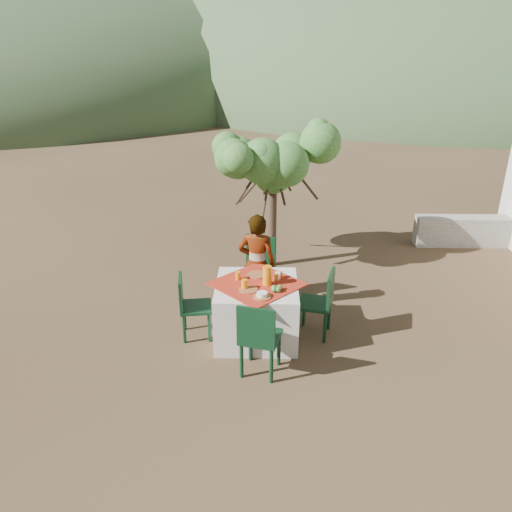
{
  "coord_description": "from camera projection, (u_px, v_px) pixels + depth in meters",
  "views": [
    {
      "loc": [
        -0.5,
        -5.39,
        3.54
      ],
      "look_at": [
        -0.62,
        0.56,
        0.96
      ],
      "focal_mm": 35.0,
      "sensor_mm": 36.0,
      "label": 1
    }
  ],
  "objects": [
    {
      "name": "glass_near",
      "position": [
        244.0,
        284.0,
        6.04
      ],
      "size": [
        0.08,
        0.08,
        0.12
      ],
      "primitive_type": "cylinder",
      "color": "orange",
      "rests_on": "table"
    },
    {
      "name": "white_bowl",
      "position": [
        262.0,
        294.0,
        5.86
      ],
      "size": [
        0.13,
        0.13,
        0.05
      ],
      "primitive_type": "cylinder",
      "color": "white",
      "rests_on": "bowl_plate"
    },
    {
      "name": "table",
      "position": [
        257.0,
        310.0,
        6.35
      ],
      "size": [
        1.3,
        1.3,
        0.76
      ],
      "color": "white",
      "rests_on": "ground"
    },
    {
      "name": "napkin_holder",
      "position": [
        278.0,
        275.0,
        6.31
      ],
      "size": [
        0.08,
        0.05,
        0.09
      ],
      "primitive_type": "cube",
      "rotation": [
        0.0,
        0.0,
        -0.14
      ],
      "color": "white",
      "rests_on": "table"
    },
    {
      "name": "hill_near_right",
      "position": [
        426.0,
        90.0,
        39.14
      ],
      "size": [
        48.0,
        48.0,
        20.0
      ],
      "primitive_type": "ellipsoid",
      "color": "#344B2A",
      "rests_on": "ground"
    },
    {
      "name": "person",
      "position": [
        257.0,
        264.0,
        6.83
      ],
      "size": [
        0.57,
        0.42,
        1.44
      ],
      "primitive_type": "imported",
      "rotation": [
        0.0,
        0.0,
        2.98
      ],
      "color": "#8C6651",
      "rests_on": "ground"
    },
    {
      "name": "stone_wall",
      "position": [
        486.0,
        231.0,
        9.28
      ],
      "size": [
        2.6,
        0.35,
        0.55
      ],
      "primitive_type": "cube",
      "color": "gray",
      "rests_on": "ground"
    },
    {
      "name": "chair_far",
      "position": [
        258.0,
        267.0,
        7.18
      ],
      "size": [
        0.58,
        0.58,
        0.98
      ],
      "rotation": [
        0.0,
        0.0,
        -0.36
      ],
      "color": "black",
      "rests_on": "ground"
    },
    {
      "name": "jar_left",
      "position": [
        276.0,
        278.0,
        6.25
      ],
      "size": [
        0.06,
        0.06,
        0.09
      ],
      "primitive_type": "cylinder",
      "color": "orange",
      "rests_on": "table"
    },
    {
      "name": "plate_far",
      "position": [
        257.0,
        275.0,
        6.41
      ],
      "size": [
        0.25,
        0.25,
        0.01
      ],
      "primitive_type": "cylinder",
      "color": "brown",
      "rests_on": "table"
    },
    {
      "name": "bowl_plate",
      "position": [
        262.0,
        296.0,
        5.87
      ],
      "size": [
        0.23,
        0.23,
        0.01
      ],
      "primitive_type": "cylinder",
      "color": "brown",
      "rests_on": "table"
    },
    {
      "name": "hill_near_left",
      "position": [
        13.0,
        97.0,
        34.23
      ],
      "size": [
        40.0,
        40.0,
        16.0
      ],
      "primitive_type": "ellipsoid",
      "color": "#344B2A",
      "rests_on": "ground"
    },
    {
      "name": "hill_far_center",
      "position": [
        235.0,
        76.0,
        54.14
      ],
      "size": [
        60.0,
        60.0,
        24.0
      ],
      "primitive_type": "ellipsoid",
      "color": "slate",
      "rests_on": "ground"
    },
    {
      "name": "jar_right",
      "position": [
        280.0,
        275.0,
        6.34
      ],
      "size": [
        0.05,
        0.05,
        0.09
      ],
      "primitive_type": "cylinder",
      "color": "orange",
      "rests_on": "table"
    },
    {
      "name": "plate_near",
      "position": [
        248.0,
        289.0,
        6.03
      ],
      "size": [
        0.23,
        0.23,
        0.01
      ],
      "primitive_type": "cylinder",
      "color": "brown",
      "rests_on": "table"
    },
    {
      "name": "juice_pitcher",
      "position": [
        267.0,
        275.0,
        6.13
      ],
      "size": [
        0.11,
        0.11,
        0.24
      ],
      "primitive_type": "cylinder",
      "color": "orange",
      "rests_on": "table"
    },
    {
      "name": "ground",
      "position": [
        304.0,
        343.0,
        6.34
      ],
      "size": [
        160.0,
        160.0,
        0.0
      ],
      "primitive_type": "plane",
      "color": "#3A281A",
      "rests_on": "ground"
    },
    {
      "name": "chair_right",
      "position": [
        321.0,
        300.0,
        6.34
      ],
      "size": [
        0.51,
        0.51,
        0.9
      ],
      "rotation": [
        0.0,
        0.0,
        4.45
      ],
      "color": "black",
      "rests_on": "ground"
    },
    {
      "name": "chair_left",
      "position": [
        190.0,
        304.0,
        6.32
      ],
      "size": [
        0.44,
        0.44,
        0.85
      ],
      "rotation": [
        0.0,
        0.0,
        1.71
      ],
      "color": "black",
      "rests_on": "ground"
    },
    {
      "name": "fruit_cluster",
      "position": [
        276.0,
        288.0,
        6.0
      ],
      "size": [
        0.14,
        0.13,
        0.07
      ],
      "color": "#488430",
      "rests_on": "table"
    },
    {
      "name": "glass_far",
      "position": [
        238.0,
        276.0,
        6.28
      ],
      "size": [
        0.06,
        0.06,
        0.1
      ],
      "primitive_type": "cylinder",
      "color": "orange",
      "rests_on": "table"
    },
    {
      "name": "chair_near",
      "position": [
        259.0,
        336.0,
        5.54
      ],
      "size": [
        0.53,
        0.53,
        0.93
      ],
      "rotation": [
        0.0,
        0.0,
        2.88
      ],
      "color": "black",
      "rests_on": "ground"
    },
    {
      "name": "shrub_tree",
      "position": [
        277.0,
        167.0,
        7.95
      ],
      "size": [
        1.81,
        1.78,
        2.13
      ],
      "color": "#443122",
      "rests_on": "ground"
    }
  ]
}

